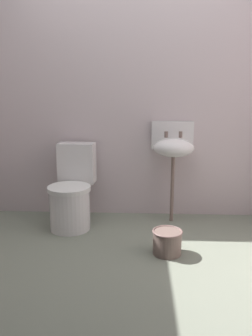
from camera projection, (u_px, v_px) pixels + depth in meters
The scene contains 5 objects.
ground_plane at pixel (124, 273), 2.55m from camera, with size 3.52×2.70×0.08m, color slate.
wall_back at pixel (130, 98), 3.43m from camera, with size 3.52×0.10×2.43m, color #C1B1B4.
toilet_near_wall at pixel (72, 194), 3.27m from camera, with size 0.43×0.62×0.78m.
sink at pixel (173, 147), 3.31m from camera, with size 0.42×0.35×0.99m.
bucket at pixel (167, 242), 2.74m from camera, with size 0.25×0.25×0.20m.
Camera 1 is at (0.12, -2.30, 1.30)m, focal length 36.36 mm.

